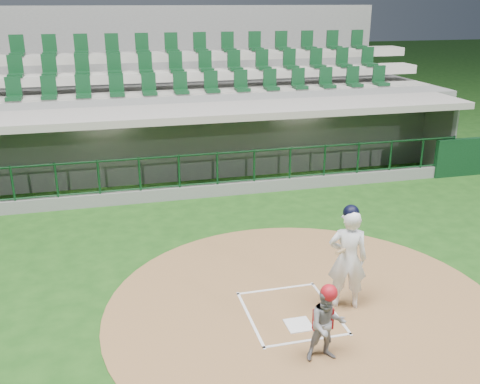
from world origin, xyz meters
name	(u,v)px	position (x,y,z in m)	size (l,w,h in m)	color
ground	(285,305)	(0.00, 0.00, 0.00)	(120.00, 120.00, 0.00)	#184112
dirt_circle	(305,308)	(0.30, -0.20, 0.01)	(7.20, 7.20, 0.01)	brown
home_plate	(299,325)	(0.00, -0.70, 0.02)	(0.43, 0.43, 0.02)	white
batter_box_chalk	(291,313)	(0.00, -0.30, 0.02)	(1.55, 1.80, 0.01)	white
dugout_structure	(210,146)	(0.17, 7.83, 0.96)	(16.40, 3.70, 3.00)	gray
seating_deck	(189,113)	(0.00, 10.91, 1.42)	(17.00, 6.72, 5.15)	slate
batter	(348,257)	(1.03, -0.30, 0.98)	(0.94, 0.97, 1.96)	white
catcher	(327,323)	(0.09, -1.63, 0.64)	(0.63, 0.51, 1.29)	gray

